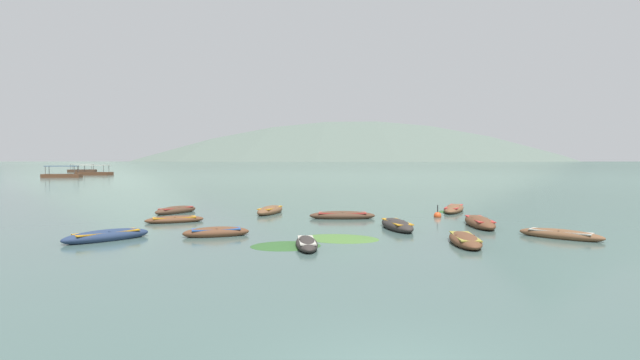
% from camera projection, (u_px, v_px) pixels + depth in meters
% --- Properties ---
extents(ground_plane, '(6000.00, 6000.00, 0.00)m').
position_uv_depth(ground_plane, '(282.00, 161.00, 1501.15)').
color(ground_plane, '#425B56').
extents(mountain_1, '(863.94, 863.94, 294.17)m').
position_uv_depth(mountain_1, '(136.00, 116.00, 1514.02)').
color(mountain_1, slate).
rests_on(mountain_1, ground).
extents(mountain_2, '(1481.96, 1481.96, 344.78)m').
position_uv_depth(mountain_2, '(343.00, 109.00, 1550.68)').
color(mountain_2, '#56665B').
rests_on(mountain_2, ground).
extents(mountain_3, '(1362.82, 1362.82, 543.59)m').
position_uv_depth(mountain_3, '(551.00, 84.00, 1658.51)').
color(mountain_3, '#4C5B56').
rests_on(mountain_3, ground).
extents(rowboat_0, '(1.46, 3.79, 0.62)m').
position_uv_depth(rowboat_0, '(397.00, 225.00, 23.97)').
color(rowboat_0, '#2D2826').
rests_on(rowboat_0, ground).
extents(rowboat_1, '(4.06, 1.45, 0.57)m').
position_uv_depth(rowboat_1, '(342.00, 216.00, 28.26)').
color(rowboat_1, '#4C3323').
rests_on(rowboat_1, ground).
extents(rowboat_2, '(1.74, 3.70, 0.55)m').
position_uv_depth(rowboat_2, '(465.00, 240.00, 19.66)').
color(rowboat_2, brown).
rests_on(rowboat_2, ground).
extents(rowboat_3, '(3.19, 4.56, 0.57)m').
position_uv_depth(rowboat_3, '(454.00, 209.00, 32.17)').
color(rowboat_3, brown).
rests_on(rowboat_3, ground).
extents(rowboat_4, '(0.91, 3.01, 0.49)m').
position_uv_depth(rowboat_4, '(307.00, 244.00, 18.91)').
color(rowboat_4, '#2D2826').
rests_on(rowboat_4, ground).
extents(rowboat_5, '(2.76, 3.33, 0.59)m').
position_uv_depth(rowboat_5, '(176.00, 210.00, 31.10)').
color(rowboat_5, '#4C3323').
rests_on(rowboat_5, ground).
extents(rowboat_6, '(3.17, 3.25, 0.52)m').
position_uv_depth(rowboat_6, '(560.00, 235.00, 21.14)').
color(rowboat_6, brown).
rests_on(rowboat_6, ground).
extents(rowboat_7, '(3.39, 1.91, 0.46)m').
position_uv_depth(rowboat_7, '(175.00, 220.00, 26.55)').
color(rowboat_7, brown).
rests_on(rowboat_7, ground).
extents(rowboat_8, '(2.28, 3.70, 0.63)m').
position_uv_depth(rowboat_8, '(270.00, 210.00, 30.94)').
color(rowboat_8, brown).
rests_on(rowboat_8, ground).
extents(rowboat_9, '(1.84, 4.29, 0.65)m').
position_uv_depth(rowboat_9, '(480.00, 222.00, 25.00)').
color(rowboat_9, brown).
rests_on(rowboat_9, ground).
extents(rowboat_10, '(3.52, 3.17, 0.60)m').
position_uv_depth(rowboat_10, '(107.00, 236.00, 20.59)').
color(rowboat_10, navy).
rests_on(rowboat_10, ground).
extents(rowboat_11, '(3.17, 1.55, 0.54)m').
position_uv_depth(rowboat_11, '(216.00, 232.00, 21.73)').
color(rowboat_11, brown).
rests_on(rowboat_11, ground).
extents(ferry_0, '(7.66, 4.06, 2.54)m').
position_uv_depth(ferry_0, '(82.00, 170.00, 136.21)').
color(ferry_0, '#4C3323').
rests_on(ferry_0, ground).
extents(ferry_1, '(7.25, 2.47, 2.54)m').
position_uv_depth(ferry_1, '(62.00, 175.00, 93.28)').
color(ferry_1, brown).
rests_on(ferry_1, ground).
extents(ferry_2, '(8.33, 4.36, 2.54)m').
position_uv_depth(ferry_2, '(94.00, 173.00, 107.96)').
color(ferry_2, brown).
rests_on(ferry_2, ground).
extents(mooring_buoy, '(0.46, 0.46, 0.90)m').
position_uv_depth(mooring_buoy, '(438.00, 216.00, 28.86)').
color(mooring_buoy, '#DB4C1E').
rests_on(mooring_buoy, ground).
extents(weed_patch_0, '(3.03, 2.39, 0.14)m').
position_uv_depth(weed_patch_0, '(286.00, 246.00, 19.21)').
color(weed_patch_0, '#2D5628').
rests_on(weed_patch_0, ground).
extents(weed_patch_1, '(1.69, 1.99, 0.14)m').
position_uv_depth(weed_patch_1, '(448.00, 212.00, 31.73)').
color(weed_patch_1, '#2D5628').
rests_on(weed_patch_1, ground).
extents(weed_patch_2, '(4.16, 3.41, 0.14)m').
position_uv_depth(weed_patch_2, '(339.00, 239.00, 21.00)').
color(weed_patch_2, '#477033').
rests_on(weed_patch_2, ground).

